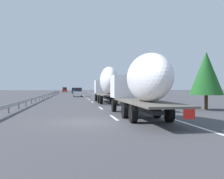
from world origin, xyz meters
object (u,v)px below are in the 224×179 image
object	(u,v)px
truck_lead	(108,83)
car_blue_sedan	(75,91)
car_red_compact	(65,90)
road_sign	(108,87)
car_black_suv	(74,90)
car_white_van	(78,92)
truck_trailing	(142,83)

from	to	relation	value
truck_lead	car_blue_sedan	world-z (taller)	truck_lead
car_red_compact	road_sign	world-z (taller)	road_sign
car_black_suv	road_sign	distance (m)	42.83
car_white_van	road_sign	distance (m)	6.61
truck_lead	car_black_suv	size ratio (longest dim) A/B	3.17
car_white_van	road_sign	xyz separation A→B (m)	(-0.69, -6.46, 1.21)
truck_trailing	car_black_suv	size ratio (longest dim) A/B	3.34
truck_lead	road_sign	bearing A→B (deg)	-7.72
car_red_compact	road_sign	xyz separation A→B (m)	(-51.81, -10.53, 1.20)
truck_lead	truck_trailing	distance (m)	17.55
car_black_suv	road_sign	size ratio (longest dim) A/B	1.29
car_red_compact	car_black_suv	bearing A→B (deg)	-159.02
car_white_van	road_sign	bearing A→B (deg)	-96.08
truck_lead	car_black_suv	world-z (taller)	truck_lead
car_red_compact	truck_trailing	bearing A→B (deg)	-175.39
truck_trailing	car_white_van	distance (m)	41.27
car_blue_sedan	car_black_suv	bearing A→B (deg)	0.62
car_white_van	car_blue_sedan	size ratio (longest dim) A/B	0.90
truck_trailing	road_sign	distance (m)	40.54
car_blue_sedan	car_red_compact	size ratio (longest dim) A/B	1.17
car_blue_sedan	road_sign	xyz separation A→B (m)	(-28.60, -6.72, 1.28)
car_blue_sedan	car_red_compact	world-z (taller)	car_red_compact
truck_lead	car_white_van	world-z (taller)	truck_lead
truck_trailing	road_sign	bearing A→B (deg)	-4.39
road_sign	truck_trailing	bearing A→B (deg)	175.61
car_white_van	car_blue_sedan	world-z (taller)	car_white_van
car_black_suv	car_blue_sedan	size ratio (longest dim) A/B	0.87
car_blue_sedan	road_sign	distance (m)	29.40
truck_lead	car_white_van	size ratio (longest dim) A/B	3.04
car_white_van	car_black_suv	size ratio (longest dim) A/B	1.04
car_black_suv	car_red_compact	size ratio (longest dim) A/B	1.01
truck_trailing	car_white_van	xyz separation A→B (m)	(41.11, 3.36, -1.41)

